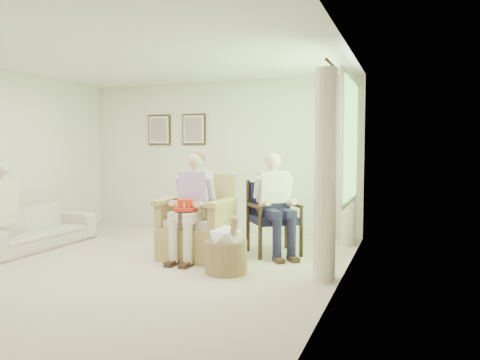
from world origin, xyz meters
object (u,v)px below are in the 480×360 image
Objects in this scene: wood_armchair at (276,214)px; wicker_armchair at (198,231)px; sofa at (31,228)px; person_wicker at (193,198)px; red_hat at (186,206)px; hatbox at (226,249)px; person_dark at (273,196)px.

wicker_armchair is at bearing 178.10° from wood_armchair.
sofa is 2.57m from person_wicker.
sofa is (-2.51, -0.34, -0.06)m from wicker_armchair.
wood_armchair is at bearing 46.80° from red_hat.
wood_armchair is at bearing 34.86° from wicker_armchair.
wood_armchair is at bearing 40.68° from person_wicker.
sofa is at bearing 159.54° from wood_armchair.
hatbox is (0.65, -0.26, -0.44)m from red_hat.
person_dark is at bearing 41.54° from red_hat.
person_dark reaches higher than sofa.
red_hat is (-0.90, -0.96, 0.19)m from wood_armchair.
hatbox is at bearing -42.65° from wicker_armchair.
person_wicker is 1.01× the size of person_dark.
person_dark is (0.00, -0.16, 0.27)m from wood_armchair.
wicker_armchair is 1.11m from person_dark.
sofa is 3.17m from hatbox.
wicker_armchair is at bearing -82.16° from sofa.
red_hat is 0.43× the size of hatbox.
person_dark is 1.21m from red_hat.
person_dark reaches higher than wood_armchair.
wood_armchair reaches higher than hatbox.
wood_armchair is 1.33m from red_hat.
hatbox is at bearing -137.69° from wood_armchair.
wicker_armchair is at bearing 89.56° from red_hat.
red_hat is at bearing -89.85° from wicker_armchair.
wood_armchair is 0.49× the size of sofa.
person_wicker reaches higher than wood_armchair.
red_hat is (-0.00, -0.20, -0.09)m from person_wicker.
person_wicker reaches higher than red_hat.
sofa is at bearing -171.58° from wicker_armchair.
wood_armchair is at bearing -74.28° from sofa.
person_wicker is (2.51, 0.20, 0.52)m from sofa.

